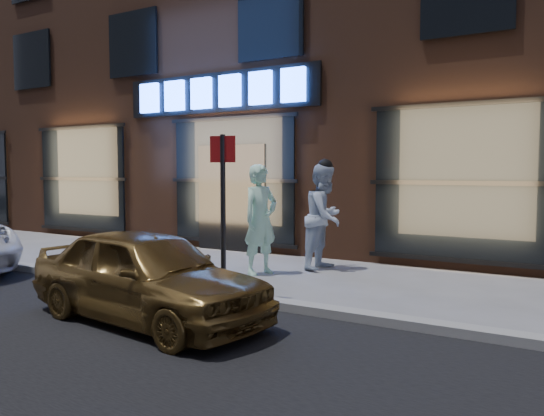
{
  "coord_description": "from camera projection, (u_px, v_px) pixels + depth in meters",
  "views": [
    {
      "loc": [
        6.85,
        -5.97,
        1.81
      ],
      "look_at": [
        2.42,
        1.6,
        1.2
      ],
      "focal_mm": 35.0,
      "sensor_mm": 36.0,
      "label": 1
    }
  ],
  "objects": [
    {
      "name": "man_bowtie",
      "position": [
        260.0,
        219.0,
        9.29
      ],
      "size": [
        0.66,
        0.81,
        1.93
      ],
      "primitive_type": "imported",
      "rotation": [
        0.0,
        0.0,
        1.24
      ],
      "color": "#C2FFD6",
      "rests_on": "ground"
    },
    {
      "name": "sign_post",
      "position": [
        223.0,
        200.0,
        7.45
      ],
      "size": [
        0.37,
        0.12,
        2.32
      ],
      "rotation": [
        0.0,
        0.0,
        0.24
      ],
      "color": "#262628",
      "rests_on": "ground"
    },
    {
      "name": "curb",
      "position": [
        96.0,
        278.0,
        8.71
      ],
      "size": [
        60.0,
        0.25,
        0.12
      ],
      "primitive_type": "cube",
      "color": "gray",
      "rests_on": "ground"
    },
    {
      "name": "gold_sedan",
      "position": [
        147.0,
        275.0,
        6.35
      ],
      "size": [
        3.48,
        1.76,
        1.14
      ],
      "primitive_type": "imported",
      "rotation": [
        0.0,
        0.0,
        1.44
      ],
      "color": "brown",
      "rests_on": "ground"
    },
    {
      "name": "ground",
      "position": [
        96.0,
        281.0,
        8.72
      ],
      "size": [
        90.0,
        90.0,
        0.0
      ],
      "primitive_type": "plane",
      "color": "slate",
      "rests_on": "ground"
    },
    {
      "name": "man_cap",
      "position": [
        325.0,
        217.0,
        9.78
      ],
      "size": [
        0.8,
        0.99,
        1.94
      ],
      "primitive_type": "imported",
      "rotation": [
        0.0,
        0.0,
        1.51
      ],
      "color": "silver",
      "rests_on": "ground"
    },
    {
      "name": "storefront_building",
      "position": [
        311.0,
        55.0,
        15.23
      ],
      "size": [
        30.2,
        8.28,
        10.3
      ],
      "color": "#54301E",
      "rests_on": "ground"
    }
  ]
}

